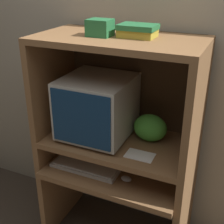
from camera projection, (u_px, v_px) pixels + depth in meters
The scene contains 11 objects.
wall_back at pixel (138, 52), 2.06m from camera, with size 6.00×0.06×2.60m.
desk_base at pixel (116, 194), 2.14m from camera, with size 0.97×0.56×0.60m.
desk_monitor_shelf at pixel (118, 145), 2.02m from camera, with size 0.97×0.53×0.20m.
hutch_upper at pixel (121, 74), 1.85m from camera, with size 0.97×0.53×0.65m.
crt_monitor at pixel (97, 107), 1.96m from camera, with size 0.42×0.44×0.39m.
keyboard at pixel (85, 168), 2.04m from camera, with size 0.46×0.14×0.03m.
mouse at pixel (126, 179), 1.92m from camera, with size 0.07×0.05×0.03m.
snack_bag at pixel (150, 128), 1.95m from camera, with size 0.21×0.16×0.17m.
book_stack at pixel (138, 31), 1.70m from camera, with size 0.20×0.16×0.07m.
paper_card at pixel (140, 155), 1.82m from camera, with size 0.17×0.11×0.00m.
storage_box at pixel (100, 28), 1.72m from camera, with size 0.13×0.11×0.09m.
Camera 1 is at (0.68, -1.34, 1.80)m, focal length 50.00 mm.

